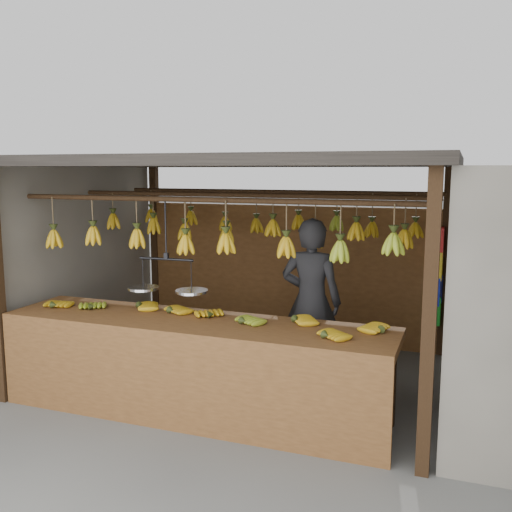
% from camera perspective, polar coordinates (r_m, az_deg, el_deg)
% --- Properties ---
extents(ground, '(80.00, 80.00, 0.00)m').
position_cam_1_polar(ground, '(6.51, -0.93, -11.77)').
color(ground, '#5B5B57').
extents(stall, '(4.30, 3.30, 2.40)m').
position_cam_1_polar(stall, '(6.41, 0.09, 5.98)').
color(stall, black).
rests_on(stall, ground).
extents(counter, '(3.70, 0.84, 0.96)m').
position_cam_1_polar(counter, '(5.24, -6.65, -8.67)').
color(counter, brown).
rests_on(counter, ground).
extents(hanging_bananas, '(3.57, 2.24, 0.40)m').
position_cam_1_polar(hanging_bananas, '(6.14, -0.92, 2.48)').
color(hanging_bananas, '#BF8F14').
rests_on(hanging_bananas, ground).
extents(balance_scale, '(0.80, 0.32, 0.88)m').
position_cam_1_polar(balance_scale, '(5.48, -8.89, -2.94)').
color(balance_scale, black).
rests_on(balance_scale, ground).
extents(vendor, '(0.65, 0.43, 1.78)m').
position_cam_1_polar(vendor, '(6.07, 5.53, -4.56)').
color(vendor, '#262628').
rests_on(vendor, ground).
extents(bag_bundles, '(0.08, 0.26, 1.17)m').
position_cam_1_polar(bag_bundles, '(7.15, 17.79, -2.00)').
color(bag_bundles, red).
rests_on(bag_bundles, ground).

